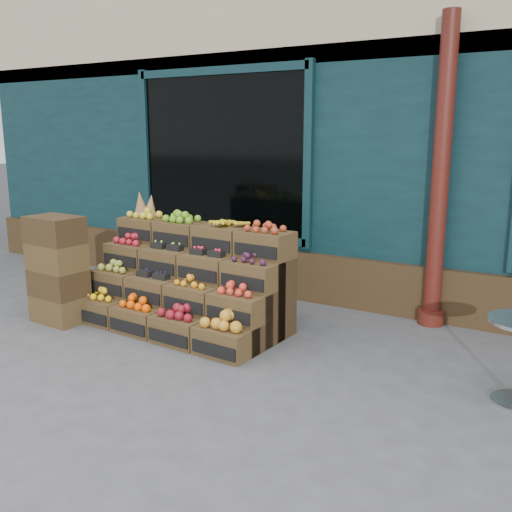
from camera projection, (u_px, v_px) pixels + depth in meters
The scene contains 5 objects.
ground at pixel (235, 366), 5.07m from camera, with size 60.00×60.00×0.00m, color #4B4B4E.
shop_facade at pixel (413, 108), 8.84m from camera, with size 12.00×6.24×4.80m.
crate_display at pixel (187, 287), 6.07m from camera, with size 2.25×1.19×1.38m.
spare_crates at pixel (58, 270), 6.15m from camera, with size 0.61×0.44×1.16m.
shopkeeper at pixel (224, 200), 8.36m from camera, with size 0.76×0.50×2.10m, color #18571F.
Camera 1 is at (2.59, -3.97, 2.05)m, focal length 40.00 mm.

